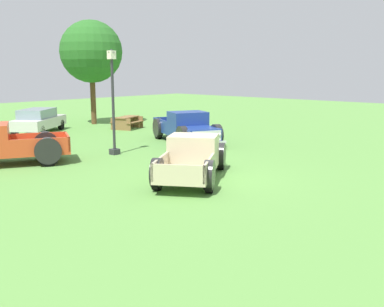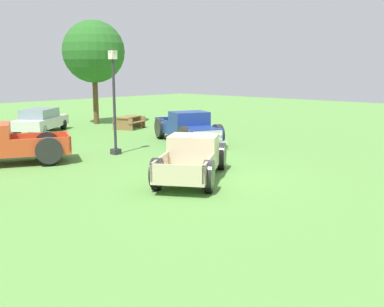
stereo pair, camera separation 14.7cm
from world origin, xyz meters
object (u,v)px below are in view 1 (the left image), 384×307
Objects in this scene: pickup_truck_foreground at (194,157)px; oak_tree_west at (91,52)px; sedan_distant_a at (38,120)px; picnic_table at (127,121)px; lamp_post_near at (113,100)px; pickup_truck_behind_left at (188,129)px.

pickup_truck_foreground is 0.72× the size of oak_tree_west.
pickup_truck_foreground reaches higher than sedan_distant_a.
oak_tree_west is (0.10, 3.71, 4.42)m from picnic_table.
sedan_distant_a is 5.37m from picnic_table.
lamp_post_near is (0.78, 5.44, 1.69)m from pickup_truck_foreground.
pickup_truck_foreground is 7.14m from pickup_truck_behind_left.
pickup_truck_foreground reaches higher than picnic_table.
pickup_truck_foreground is 1.10× the size of lamp_post_near.
sedan_distant_a is (-3.05, 9.36, -0.02)m from pickup_truck_behind_left.
lamp_post_near is (-4.35, 0.46, 1.63)m from pickup_truck_behind_left.
lamp_post_near is 9.03m from picnic_table.
pickup_truck_behind_left is 11.51m from oak_tree_west.
pickup_truck_behind_left reaches higher than sedan_distant_a.
picnic_table is 0.31× the size of oak_tree_west.
sedan_distant_a is 0.64× the size of oak_tree_west.
oak_tree_west is (6.16, 10.12, 2.51)m from lamp_post_near.
sedan_distant_a is at bearing -165.81° from oak_tree_west.
pickup_truck_foreground is 14.48m from sedan_distant_a.
lamp_post_near is at bearing 81.88° from pickup_truck_foreground.
oak_tree_west is at bearing 14.19° from sedan_distant_a.
pickup_truck_behind_left is at bearing 44.13° from pickup_truck_foreground.
picnic_table is at bearing 60.03° from pickup_truck_foreground.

